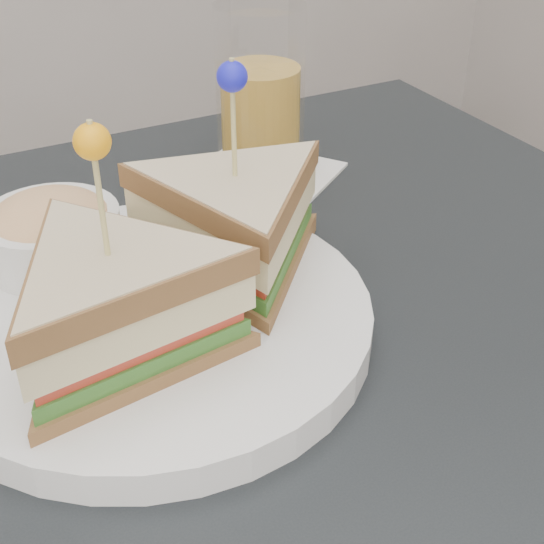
# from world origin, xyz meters

# --- Properties ---
(table) EXTENTS (0.80, 0.80, 0.75)m
(table) POSITION_xyz_m (0.00, 0.00, 0.67)
(table) COLOR black
(table) RESTS_ON ground
(plate_meal) EXTENTS (0.39, 0.39, 0.18)m
(plate_meal) POSITION_xyz_m (-0.05, 0.05, 0.80)
(plate_meal) COLOR white
(plate_meal) RESTS_ON table
(drink_set) EXTENTS (0.18, 0.18, 0.16)m
(drink_set) POSITION_xyz_m (0.11, 0.23, 0.82)
(drink_set) COLOR white
(drink_set) RESTS_ON table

